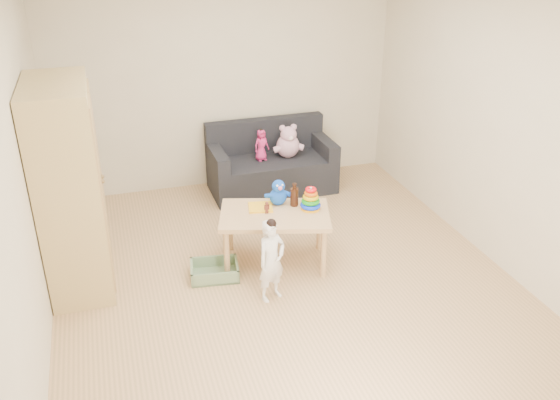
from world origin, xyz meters
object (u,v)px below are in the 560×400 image
object	(u,v)px
sofa	(272,174)
toddler	(272,262)
wardrobe	(70,188)
play_table	(275,238)

from	to	relation	value
sofa	toddler	size ratio (longest dim) A/B	1.99
wardrobe	play_table	xyz separation A→B (m)	(1.74, -0.24, -0.64)
wardrobe	toddler	xyz separation A→B (m)	(1.55, -0.78, -0.55)
play_table	toddler	world-z (taller)	toddler
sofa	toddler	xyz separation A→B (m)	(-0.63, -2.13, 0.16)
play_table	toddler	bearing A→B (deg)	-109.51
wardrobe	play_table	bearing A→B (deg)	-7.76
play_table	sofa	bearing A→B (deg)	74.54
play_table	wardrobe	bearing A→B (deg)	172.24
sofa	play_table	world-z (taller)	play_table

